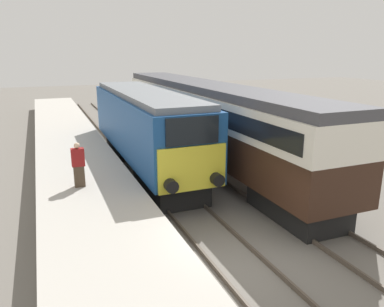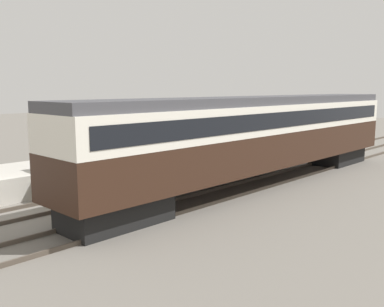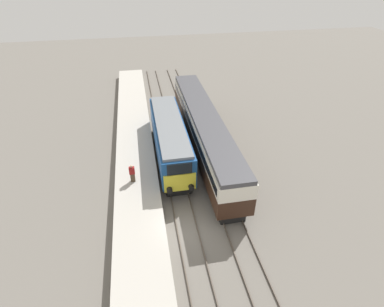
{
  "view_description": "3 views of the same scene",
  "coord_description": "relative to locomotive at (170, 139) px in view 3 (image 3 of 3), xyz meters",
  "views": [
    {
      "loc": [
        -4.62,
        -7.97,
        5.66
      ],
      "look_at": [
        0.0,
        3.36,
        2.31
      ],
      "focal_mm": 35.0,
      "sensor_mm": 36.0,
      "label": 1
    },
    {
      "loc": [
        14.59,
        -6.17,
        4.48
      ],
      "look_at": [
        1.7,
        7.36,
        1.6
      ],
      "focal_mm": 40.0,
      "sensor_mm": 36.0,
      "label": 2
    },
    {
      "loc": [
        -2.38,
        -14.29,
        16.47
      ],
      "look_at": [
        1.7,
        7.36,
        1.6
      ],
      "focal_mm": 28.0,
      "sensor_mm": 36.0,
      "label": 3
    }
  ],
  "objects": [
    {
      "name": "rails_near_track",
      "position": [
        0.0,
        -4.33,
        -2.06
      ],
      "size": [
        1.51,
        60.0,
        0.14
      ],
      "color": "#4C4238",
      "rests_on": "ground_plane"
    },
    {
      "name": "platform_left",
      "position": [
        -3.3,
        -1.33,
        -1.62
      ],
      "size": [
        3.5,
        50.0,
        1.01
      ],
      "color": "#B7B2A8",
      "rests_on": "ground_plane"
    },
    {
      "name": "passenger_carriage",
      "position": [
        3.4,
        0.76,
        0.36
      ],
      "size": [
        2.75,
        20.69,
        4.09
      ],
      "color": "black",
      "rests_on": "ground_plane"
    },
    {
      "name": "rails_far_track",
      "position": [
        3.4,
        -4.33,
        -2.06
      ],
      "size": [
        1.5,
        60.0,
        0.14
      ],
      "color": "#4C4238",
      "rests_on": "ground_plane"
    },
    {
      "name": "person_on_platform",
      "position": [
        -3.58,
        -4.18,
        -0.32
      ],
      "size": [
        0.44,
        0.26,
        1.6
      ],
      "color": "#473828",
      "rests_on": "platform_left"
    },
    {
      "name": "locomotive",
      "position": [
        0.0,
        0.0,
        0.0
      ],
      "size": [
        2.7,
        12.46,
        3.87
      ],
      "color": "black",
      "rests_on": "ground_plane"
    },
    {
      "name": "ground_plane",
      "position": [
        0.0,
        -9.33,
        -2.13
      ],
      "size": [
        120.0,
        120.0,
        0.0
      ],
      "primitive_type": "plane",
      "color": "slate"
    }
  ]
}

